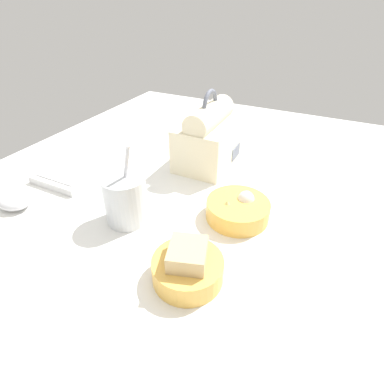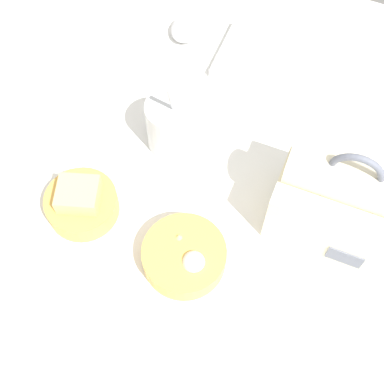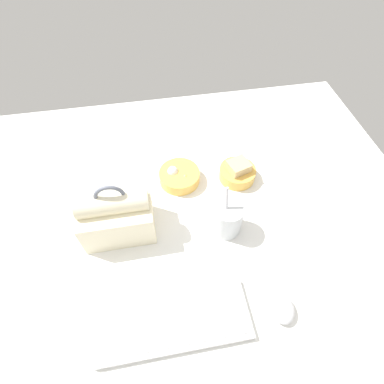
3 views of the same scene
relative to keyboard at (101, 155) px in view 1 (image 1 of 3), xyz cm
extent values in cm
cube|color=white|center=(-8.55, -30.80, -2.02)|extent=(140.00, 110.00, 2.00)
cube|color=silver|center=(0.00, 0.00, -0.12)|extent=(35.39, 13.72, 1.80)
cube|color=white|center=(0.00, 0.00, 0.93)|extent=(32.56, 11.25, 0.30)
cube|color=#EFE5C1|center=(10.91, -27.34, 4.55)|extent=(18.93, 12.70, 11.13)
cylinder|color=#EFE5C1|center=(10.91, -27.34, 11.80)|extent=(17.99, 6.12, 6.12)
cube|color=slate|center=(14.23, -33.79, 2.04)|extent=(5.30, 0.30, 3.34)
torus|color=slate|center=(10.91, -27.34, 14.55)|extent=(7.63, 1.00, 7.63)
cylinder|color=silver|center=(-18.25, -22.62, 3.89)|extent=(8.33, 8.33, 9.81)
cylinder|color=#C6892D|center=(-18.25, -22.62, 8.49)|extent=(7.33, 7.33, 0.60)
cylinder|color=silver|center=(-17.63, -23.04, 9.85)|extent=(0.70, 3.41, 11.11)
cylinder|color=#EAB24C|center=(-26.20, -40.12, 0.93)|extent=(11.40, 11.40, 3.90)
cube|color=tan|center=(-26.20, -40.12, 3.07)|extent=(7.72, 7.36, 5.45)
cylinder|color=#EAB24C|center=(-7.95, -42.09, 0.90)|extent=(12.68, 12.68, 3.82)
ellipsoid|color=white|center=(-6.05, -43.04, 2.35)|extent=(3.45, 3.45, 4.06)
cone|color=#F4DB84|center=(-9.54, -40.31, 1.95)|extent=(5.73, 5.73, 3.25)
sphere|color=#4C5623|center=(-7.55, -45.93, 1.08)|extent=(1.52, 1.52, 1.52)
sphere|color=#4C5623|center=(-7.01, -45.20, 1.08)|extent=(1.52, 1.52, 1.52)
ellipsoid|color=silver|center=(-25.53, 1.64, 0.57)|extent=(5.87, 7.58, 3.17)
camera|label=1|loc=(-54.82, -55.01, 37.59)|focal=28.00mm
camera|label=2|loc=(4.33, -69.16, 75.85)|focal=50.00mm
camera|label=3|loc=(-1.30, 18.49, 72.86)|focal=28.00mm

